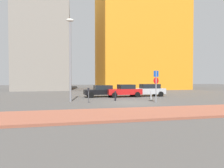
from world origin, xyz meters
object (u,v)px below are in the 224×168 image
Objects in this scene: street_lamp at (70,54)px; parking_sign_post at (156,82)px; parked_car_black at (102,91)px; parking_meter at (89,93)px; parked_car_red at (124,91)px; parked_car_silver at (147,90)px; traffic_bollard_mid at (115,96)px; traffic_bollard_near at (151,95)px.

parking_sign_post is at bearing -17.15° from street_lamp.
parked_car_black reaches higher than parking_meter.
parked_car_red is 3.17m from parked_car_silver.
street_lamp is 5.99m from traffic_bollard_mid.
street_lamp reaches higher than parking_meter.
parked_car_black is at bearing 140.26° from traffic_bollard_near.
parked_car_red is at bearing 62.43° from traffic_bollard_mid.
parking_sign_post reaches higher than parked_car_silver.
parked_car_silver is 11.02m from street_lamp.
parking_sign_post is at bearing -106.11° from parked_car_silver.
parking_meter reaches higher than traffic_bollard_near.
parked_car_black reaches higher than traffic_bollard_mid.
parked_car_black is 4.69× the size of traffic_bollard_near.
parked_car_red reaches higher than traffic_bollard_near.
parking_meter is 1.43× the size of traffic_bollard_mid.
parked_car_black is 3.12× the size of parking_meter.
parking_meter is at bearing 170.88° from parking_sign_post.
parked_car_silver is at bearing 23.15° from street_lamp.
traffic_bollard_mid is at bearing 145.59° from parking_sign_post.
parked_car_red is 3.94m from traffic_bollard_near.
parking_meter is at bearing -110.43° from parked_car_black.
parking_meter is 1.50× the size of traffic_bollard_near.
parking_sign_post is at bearing -34.41° from traffic_bollard_mid.
parked_car_black is at bearing 178.23° from parked_car_silver.
parked_car_silver reaches higher than parked_car_red.
traffic_bollard_mid is (-2.01, -3.85, -0.29)m from parked_car_red.
traffic_bollard_near is at bearing 14.47° from parking_meter.
street_lamp is at bearing -130.95° from parked_car_black.
parked_car_silver is 4.65× the size of traffic_bollard_mid.
parked_car_silver reaches higher than traffic_bollard_mid.
street_lamp reaches higher than parked_car_black.
parked_car_silver is 6.65m from traffic_bollard_mid.
traffic_bollard_near is at bearing 6.62° from traffic_bollard_mid.
parked_car_silver is at bearing -1.77° from parked_car_black.
parked_car_black is at bearing 120.98° from parking_sign_post.
parked_car_red is (2.69, -0.51, 0.03)m from parked_car_black.
parked_car_silver is 1.51× the size of parking_sign_post.
parked_car_red is 4.36m from traffic_bollard_mid.
parked_car_red is 4.41× the size of traffic_bollard_mid.
parked_car_red is at bearing 120.52° from traffic_bollard_near.
parking_sign_post reaches higher than parked_car_black.
parked_car_silver is at bearing 73.89° from parking_sign_post.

